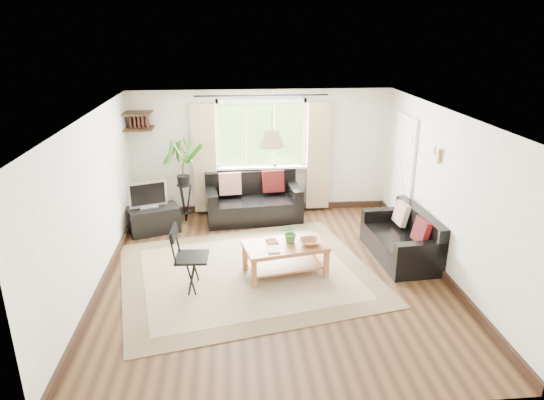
{
  "coord_description": "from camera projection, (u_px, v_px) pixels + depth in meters",
  "views": [
    {
      "loc": [
        -0.59,
        -6.41,
        3.52
      ],
      "look_at": [
        0.0,
        0.4,
        1.05
      ],
      "focal_mm": 32.0,
      "sensor_mm": 36.0,
      "label": 1
    }
  ],
  "objects": [
    {
      "name": "sofa_right",
      "position": [
        400.0,
        236.0,
        7.69
      ],
      "size": [
        1.61,
        0.89,
        0.73
      ],
      "primitive_type": null,
      "rotation": [
        0.0,
        0.0,
        -1.5
      ],
      "color": "black",
      "rests_on": "floor"
    },
    {
      "name": "palm_stand",
      "position": [
        184.0,
        181.0,
        8.99
      ],
      "size": [
        0.68,
        0.68,
        1.59
      ],
      "primitive_type": null,
      "rotation": [
        0.0,
        0.0,
        0.11
      ],
      "color": "black",
      "rests_on": "floor"
    },
    {
      "name": "wall_back",
      "position": [
        262.0,
        152.0,
        9.42
      ],
      "size": [
        5.0,
        0.02,
        2.4
      ],
      "primitive_type": "cube",
      "color": "beige",
      "rests_on": "floor"
    },
    {
      "name": "sofa_back",
      "position": [
        253.0,
        199.0,
        9.2
      ],
      "size": [
        1.85,
        1.05,
        0.83
      ],
      "primitive_type": null,
      "rotation": [
        0.0,
        0.0,
        0.1
      ],
      "color": "black",
      "rests_on": "floor"
    },
    {
      "name": "coffee_table",
      "position": [
        285.0,
        259.0,
        7.2
      ],
      "size": [
        1.3,
        0.88,
        0.49
      ],
      "primitive_type": null,
      "rotation": [
        0.0,
        0.0,
        0.2
      ],
      "color": "brown",
      "rests_on": "floor"
    },
    {
      "name": "pendant_lamp",
      "position": [
        272.0,
        134.0,
        6.93
      ],
      "size": [
        0.36,
        0.36,
        0.54
      ],
      "primitive_type": null,
      "color": "beige",
      "rests_on": "ceiling"
    },
    {
      "name": "ceiling",
      "position": [
        275.0,
        115.0,
        6.43
      ],
      "size": [
        5.5,
        5.5,
        0.0
      ],
      "primitive_type": "plane",
      "rotation": [
        3.14,
        0.0,
        0.0
      ],
      "color": "white",
      "rests_on": "floor"
    },
    {
      "name": "book_a",
      "position": [
        267.0,
        249.0,
        6.93
      ],
      "size": [
        0.18,
        0.25,
        0.02
      ],
      "primitive_type": "imported",
      "rotation": [
        0.0,
        0.0,
        0.0
      ],
      "color": "white",
      "rests_on": "coffee_table"
    },
    {
      "name": "rug",
      "position": [
        248.0,
        273.0,
        7.29
      ],
      "size": [
        4.22,
        3.82,
        0.02
      ],
      "primitive_type": "cube",
      "rotation": [
        0.0,
        0.0,
        0.21
      ],
      "color": "beige",
      "rests_on": "floor"
    },
    {
      "name": "corner_shelf",
      "position": [
        138.0,
        121.0,
        8.77
      ],
      "size": [
        0.5,
        0.5,
        0.34
      ],
      "primitive_type": null,
      "color": "black",
      "rests_on": "wall_back"
    },
    {
      "name": "floor",
      "position": [
        274.0,
        275.0,
        7.25
      ],
      "size": [
        5.5,
        5.5,
        0.0
      ],
      "primitive_type": "plane",
      "color": "black",
      "rests_on": "ground"
    },
    {
      "name": "table_plant",
      "position": [
        291.0,
        233.0,
        7.14
      ],
      "size": [
        0.29,
        0.26,
        0.3
      ],
      "primitive_type": "imported",
      "rotation": [
        0.0,
        0.0,
        -0.09
      ],
      "color": "#30712D",
      "rests_on": "coffee_table"
    },
    {
      "name": "folding_chair",
      "position": [
        192.0,
        258.0,
        6.72
      ],
      "size": [
        0.51,
        0.51,
        0.95
      ],
      "primitive_type": null,
      "rotation": [
        0.0,
        0.0,
        1.53
      ],
      "color": "black",
      "rests_on": "floor"
    },
    {
      "name": "tv_stand",
      "position": [
        154.0,
        220.0,
        8.7
      ],
      "size": [
        0.98,
        0.75,
        0.47
      ],
      "primitive_type": "cube",
      "rotation": [
        0.0,
        0.0,
        0.34
      ],
      "color": "black",
      "rests_on": "floor"
    },
    {
      "name": "bowl",
      "position": [
        310.0,
        242.0,
        7.09
      ],
      "size": [
        0.32,
        0.32,
        0.08
      ],
      "primitive_type": "imported",
      "rotation": [
        0.0,
        0.0,
        0.05
      ],
      "color": "brown",
      "rests_on": "coffee_table"
    },
    {
      "name": "sill_plant",
      "position": [
        275.0,
        160.0,
        9.37
      ],
      "size": [
        0.14,
        0.1,
        0.27
      ],
      "primitive_type": "imported",
      "color": "#2D6023",
      "rests_on": "window"
    },
    {
      "name": "book_b",
      "position": [
        267.0,
        242.0,
        7.16
      ],
      "size": [
        0.19,
        0.24,
        0.02
      ],
      "primitive_type": "imported",
      "rotation": [
        0.0,
        0.0,
        0.21
      ],
      "color": "#563122",
      "rests_on": "coffee_table"
    },
    {
      "name": "tv",
      "position": [
        148.0,
        194.0,
        8.53
      ],
      "size": [
        0.7,
        0.43,
        0.51
      ],
      "primitive_type": null,
      "rotation": [
        0.0,
        0.0,
        0.34
      ],
      "color": "#A5A5AA",
      "rests_on": "tv_stand"
    },
    {
      "name": "wall_sconce",
      "position": [
        437.0,
        153.0,
        7.14
      ],
      "size": [
        0.12,
        0.12,
        0.28
      ],
      "primitive_type": null,
      "color": "beige",
      "rests_on": "wall_right"
    },
    {
      "name": "wall_front",
      "position": [
        303.0,
        305.0,
        4.27
      ],
      "size": [
        5.0,
        0.02,
        2.4
      ],
      "primitive_type": "cube",
      "color": "beige",
      "rests_on": "floor"
    },
    {
      "name": "wall_right",
      "position": [
        445.0,
        195.0,
        7.05
      ],
      "size": [
        0.02,
        5.5,
        2.4
      ],
      "primitive_type": "cube",
      "color": "beige",
      "rests_on": "floor"
    },
    {
      "name": "window",
      "position": [
        262.0,
        135.0,
        9.26
      ],
      "size": [
        2.5,
        0.16,
        2.16
      ],
      "primitive_type": null,
      "color": "white",
      "rests_on": "wall_back"
    },
    {
      "name": "door",
      "position": [
        402.0,
        174.0,
        8.7
      ],
      "size": [
        0.06,
        0.96,
        2.06
      ],
      "primitive_type": "cube",
      "color": "silver",
      "rests_on": "wall_right"
    },
    {
      "name": "wall_left",
      "position": [
        93.0,
        205.0,
        6.64
      ],
      "size": [
        0.02,
        5.5,
        2.4
      ],
      "primitive_type": "cube",
      "color": "beige",
      "rests_on": "floor"
    }
  ]
}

